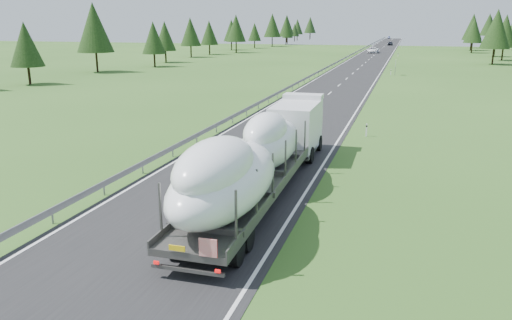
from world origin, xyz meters
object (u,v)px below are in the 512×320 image
(boat_truck, at_px, (258,153))
(distant_car_dark, at_px, (390,43))
(distant_van, at_px, (373,50))
(highway_sign, at_px, (396,64))
(distant_car_blue, at_px, (389,37))

(boat_truck, xyz_separation_m, distant_car_dark, (-0.78, 188.69, -1.61))
(distant_car_dark, bearing_deg, distant_van, -89.00)
(highway_sign, xyz_separation_m, boat_truck, (-4.72, -66.33, 0.58))
(distant_van, bearing_deg, boat_truck, -86.29)
(highway_sign, height_order, boat_truck, boat_truck)
(boat_truck, xyz_separation_m, distant_van, (-3.55, 132.63, -1.52))
(highway_sign, height_order, distant_car_dark, highway_sign)
(highway_sign, relative_size, boat_truck, 0.12)
(boat_truck, distance_m, distant_car_dark, 188.69)
(distant_car_dark, bearing_deg, distant_car_blue, 96.44)
(distant_van, bearing_deg, distant_car_dark, 89.34)
(distant_van, height_order, distant_car_dark, distant_van)
(boat_truck, distance_m, distant_van, 132.69)
(boat_truck, height_order, distant_van, boat_truck)
(distant_car_dark, bearing_deg, highway_sign, -83.60)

